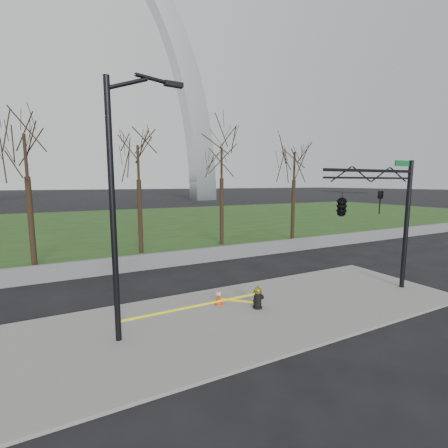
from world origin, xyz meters
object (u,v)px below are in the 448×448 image
traffic_cone (219,297)px  street_light (120,193)px  fire_hydrant (258,298)px  traffic_signal_mast (356,203)px

traffic_cone → street_light: bearing=-163.2°
traffic_cone → street_light: street_light is taller
fire_hydrant → traffic_signal_mast: size_ratio=0.15×
traffic_cone → fire_hydrant: bearing=-41.4°
fire_hydrant → traffic_cone: size_ratio=1.45×
traffic_cone → traffic_signal_mast: 6.84m
street_light → traffic_signal_mast: size_ratio=1.37×
fire_hydrant → traffic_signal_mast: bearing=-30.8°
street_light → fire_hydrant: bearing=-1.9°
street_light → traffic_signal_mast: (9.25, -0.75, -0.55)m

